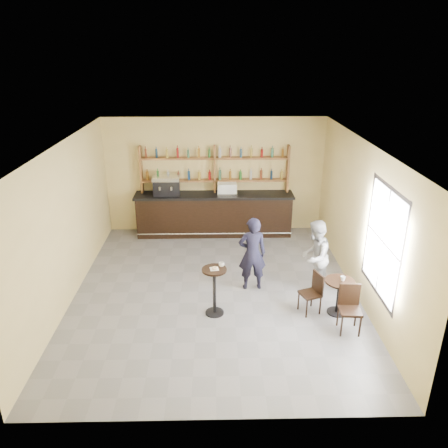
{
  "coord_description": "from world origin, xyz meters",
  "views": [
    {
      "loc": [
        0.01,
        -8.19,
        4.94
      ],
      "look_at": [
        0.2,
        0.8,
        1.25
      ],
      "focal_mm": 35.0,
      "sensor_mm": 36.0,
      "label": 1
    }
  ],
  "objects_px": {
    "pastry_case": "(227,188)",
    "chair_west": "(310,293)",
    "espresso_machine": "(166,185)",
    "man_main": "(252,254)",
    "bar_counter": "(214,214)",
    "pedestal_table": "(214,291)",
    "chair_south": "(350,310)",
    "patron_second": "(315,256)",
    "cafe_table": "(338,297)"
  },
  "relations": [
    {
      "from": "patron_second",
      "to": "espresso_machine",
      "type": "bearing_deg",
      "value": -104.13
    },
    {
      "from": "pedestal_table",
      "to": "patron_second",
      "type": "xyz_separation_m",
      "value": [
        2.12,
        0.86,
        0.31
      ]
    },
    {
      "from": "man_main",
      "to": "cafe_table",
      "type": "height_order",
      "value": "man_main"
    },
    {
      "from": "cafe_table",
      "to": "chair_west",
      "type": "height_order",
      "value": "chair_west"
    },
    {
      "from": "pastry_case",
      "to": "cafe_table",
      "type": "distance_m",
      "value": 4.62
    },
    {
      "from": "bar_counter",
      "to": "pedestal_table",
      "type": "height_order",
      "value": "bar_counter"
    },
    {
      "from": "bar_counter",
      "to": "man_main",
      "type": "height_order",
      "value": "man_main"
    },
    {
      "from": "espresso_machine",
      "to": "cafe_table",
      "type": "bearing_deg",
      "value": -51.94
    },
    {
      "from": "pedestal_table",
      "to": "chair_west",
      "type": "bearing_deg",
      "value": 0.46
    },
    {
      "from": "man_main",
      "to": "chair_south",
      "type": "height_order",
      "value": "man_main"
    },
    {
      "from": "pastry_case",
      "to": "patron_second",
      "type": "height_order",
      "value": "patron_second"
    },
    {
      "from": "pedestal_table",
      "to": "bar_counter",
      "type": "bearing_deg",
      "value": 90.03
    },
    {
      "from": "bar_counter",
      "to": "patron_second",
      "type": "relative_size",
      "value": 2.7
    },
    {
      "from": "cafe_table",
      "to": "bar_counter",
      "type": "bearing_deg",
      "value": 121.24
    },
    {
      "from": "pedestal_table",
      "to": "chair_south",
      "type": "xyz_separation_m",
      "value": [
        2.48,
        -0.64,
        -0.04
      ]
    },
    {
      "from": "chair_south",
      "to": "patron_second",
      "type": "distance_m",
      "value": 1.58
    },
    {
      "from": "pedestal_table",
      "to": "chair_south",
      "type": "bearing_deg",
      "value": -14.35
    },
    {
      "from": "espresso_machine",
      "to": "pedestal_table",
      "type": "bearing_deg",
      "value": -76.83
    },
    {
      "from": "pastry_case",
      "to": "espresso_machine",
      "type": "bearing_deg",
      "value": -177.45
    },
    {
      "from": "cafe_table",
      "to": "patron_second",
      "type": "relative_size",
      "value": 0.45
    },
    {
      "from": "pastry_case",
      "to": "chair_west",
      "type": "xyz_separation_m",
      "value": [
        1.53,
        -3.96,
        -0.91
      ]
    },
    {
      "from": "patron_second",
      "to": "chair_south",
      "type": "bearing_deg",
      "value": 41.71
    },
    {
      "from": "pastry_case",
      "to": "pedestal_table",
      "type": "height_order",
      "value": "pastry_case"
    },
    {
      "from": "chair_west",
      "to": "patron_second",
      "type": "height_order",
      "value": "patron_second"
    },
    {
      "from": "pedestal_table",
      "to": "chair_west",
      "type": "height_order",
      "value": "pedestal_table"
    },
    {
      "from": "pastry_case",
      "to": "pedestal_table",
      "type": "relative_size",
      "value": 0.54
    },
    {
      "from": "espresso_machine",
      "to": "pedestal_table",
      "type": "height_order",
      "value": "espresso_machine"
    },
    {
      "from": "pastry_case",
      "to": "chair_west",
      "type": "height_order",
      "value": "pastry_case"
    },
    {
      "from": "chair_south",
      "to": "patron_second",
      "type": "height_order",
      "value": "patron_second"
    },
    {
      "from": "bar_counter",
      "to": "espresso_machine",
      "type": "distance_m",
      "value": 1.54
    },
    {
      "from": "bar_counter",
      "to": "chair_west",
      "type": "xyz_separation_m",
      "value": [
        1.88,
        -3.96,
        -0.17
      ]
    },
    {
      "from": "pastry_case",
      "to": "bar_counter",
      "type": "bearing_deg",
      "value": -177.45
    },
    {
      "from": "pedestal_table",
      "to": "chair_south",
      "type": "height_order",
      "value": "pedestal_table"
    },
    {
      "from": "pedestal_table",
      "to": "patron_second",
      "type": "bearing_deg",
      "value": 22.16
    },
    {
      "from": "bar_counter",
      "to": "chair_west",
      "type": "relative_size",
      "value": 5.18
    },
    {
      "from": "espresso_machine",
      "to": "man_main",
      "type": "height_order",
      "value": "espresso_machine"
    },
    {
      "from": "espresso_machine",
      "to": "patron_second",
      "type": "xyz_separation_m",
      "value": [
        3.41,
        -3.11,
        -0.63
      ]
    },
    {
      "from": "chair_west",
      "to": "chair_south",
      "type": "distance_m",
      "value": 0.89
    },
    {
      "from": "pedestal_table",
      "to": "man_main",
      "type": "relative_size",
      "value": 0.6
    },
    {
      "from": "espresso_machine",
      "to": "chair_south",
      "type": "distance_m",
      "value": 6.04
    },
    {
      "from": "bar_counter",
      "to": "cafe_table",
      "type": "bearing_deg",
      "value": -58.76
    },
    {
      "from": "cafe_table",
      "to": "chair_west",
      "type": "xyz_separation_m",
      "value": [
        -0.55,
        0.05,
        0.05
      ]
    },
    {
      "from": "bar_counter",
      "to": "pastry_case",
      "type": "height_order",
      "value": "pastry_case"
    },
    {
      "from": "pedestal_table",
      "to": "chair_south",
      "type": "relative_size",
      "value": 1.1
    },
    {
      "from": "chair_south",
      "to": "bar_counter",
      "type": "bearing_deg",
      "value": 121.66
    },
    {
      "from": "chair_west",
      "to": "patron_second",
      "type": "relative_size",
      "value": 0.52
    },
    {
      "from": "cafe_table",
      "to": "patron_second",
      "type": "bearing_deg",
      "value": 108.97
    },
    {
      "from": "bar_counter",
      "to": "cafe_table",
      "type": "height_order",
      "value": "bar_counter"
    },
    {
      "from": "cafe_table",
      "to": "patron_second",
      "type": "distance_m",
      "value": 1.05
    },
    {
      "from": "espresso_machine",
      "to": "man_main",
      "type": "distance_m",
      "value": 3.71
    }
  ]
}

